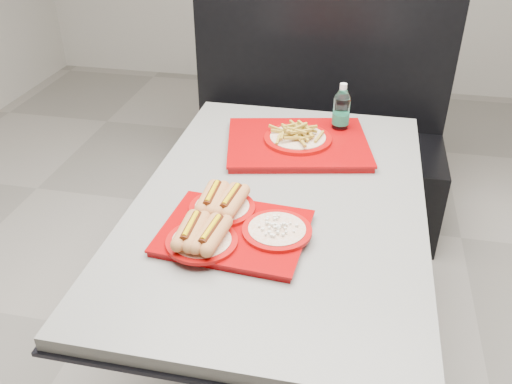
% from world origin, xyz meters
% --- Properties ---
extents(ground, '(6.00, 6.00, 0.00)m').
position_xyz_m(ground, '(0.00, 0.00, 0.00)').
color(ground, gray).
rests_on(ground, ground).
extents(diner_table, '(0.92, 1.42, 0.75)m').
position_xyz_m(diner_table, '(0.00, 0.00, 0.58)').
color(diner_table, black).
rests_on(diner_table, ground).
extents(booth_bench, '(1.30, 0.57, 1.35)m').
position_xyz_m(booth_bench, '(0.00, 1.09, 0.40)').
color(booth_bench, black).
rests_on(booth_bench, ground).
extents(tray_near, '(0.43, 0.37, 0.09)m').
position_xyz_m(tray_near, '(-0.11, -0.23, 0.78)').
color(tray_near, '#8E0305').
rests_on(tray_near, diner_table).
extents(tray_far, '(0.58, 0.50, 0.10)m').
position_xyz_m(tray_far, '(0.00, 0.35, 0.78)').
color(tray_far, '#8E0305').
rests_on(tray_far, diner_table).
extents(water_bottle, '(0.07, 0.07, 0.21)m').
position_xyz_m(water_bottle, '(0.15, 0.49, 0.84)').
color(water_bottle, silver).
rests_on(water_bottle, diner_table).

